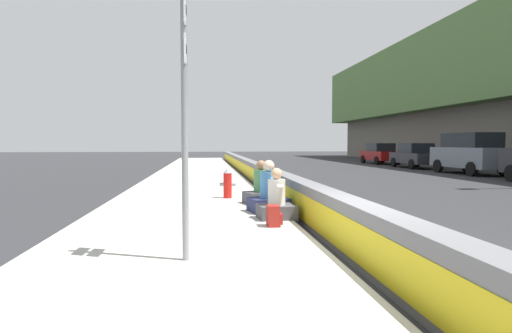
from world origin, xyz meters
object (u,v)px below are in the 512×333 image
seated_person_foreground (277,203)px  seated_person_rear (261,190)px  route_sign_post (185,106)px  fire_hydrant (228,182)px  parked_car_midline (415,156)px  backpack (274,216)px  parked_car_far (380,153)px  parked_car_fourth (470,153)px  seated_person_middle (269,196)px

seated_person_foreground → seated_person_rear: seated_person_rear is taller
route_sign_post → fire_hydrant: route_sign_post is taller
seated_person_rear → parked_car_midline: size_ratio=0.25×
route_sign_post → fire_hydrant: bearing=-7.9°
backpack → parked_car_far: parked_car_far is taller
parked_car_midline → parked_car_far: size_ratio=1.00×
seated_person_foreground → parked_car_fourth: parked_car_fourth is taller
fire_hydrant → seated_person_rear: bearing=-146.0°
route_sign_post → parked_car_fourth: (16.34, -14.82, -1.03)m
route_sign_post → seated_person_rear: size_ratio=3.18×
seated_person_middle → parked_car_fourth: parked_car_fourth is taller
parked_car_far → backpack: bearing=153.3°
backpack → seated_person_middle: bearing=-5.3°
seated_person_foreground → fire_hydrant: bearing=13.6°
seated_person_middle → parked_car_far: size_ratio=0.26×
fire_hydrant → seated_person_rear: 1.46m
seated_person_foreground → backpack: bearing=166.8°
fire_hydrant → seated_person_foreground: size_ratio=0.83×
seated_person_foreground → parked_car_far: size_ratio=0.23×
parked_car_far → seated_person_rear: bearing=150.6°
fire_hydrant → parked_car_midline: 20.89m
route_sign_post → seated_person_foreground: size_ratio=3.39×
fire_hydrant → parked_car_far: parked_car_far is taller
route_sign_post → seated_person_foreground: 3.89m
parked_car_fourth → backpack: bearing=136.8°
backpack → parked_car_midline: parked_car_midline is taller
backpack → parked_car_midline: 23.94m
route_sign_post → parked_car_midline: size_ratio=0.79×
parked_car_midline → parked_car_far: (6.10, -0.07, 0.00)m
seated_person_foreground → seated_person_middle: seated_person_middle is taller
route_sign_post → parked_car_far: route_sign_post is taller
seated_person_foreground → parked_car_midline: size_ratio=0.23×
seated_person_middle → parked_car_midline: 22.41m
fire_hydrant → backpack: size_ratio=2.20×
parked_car_fourth → parked_car_midline: parked_car_fourth is taller
fire_hydrant → parked_car_fourth: bearing=-54.7°
backpack → parked_car_far: size_ratio=0.09×
fire_hydrant → parked_car_fourth: parked_car_fourth is taller
parked_car_fourth → route_sign_post: bearing=137.8°
seated_person_rear → backpack: seated_person_rear is taller
fire_hydrant → parked_car_far: bearing=-32.3°
parked_car_fourth → parked_car_far: (11.98, 0.11, -0.32)m
route_sign_post → fire_hydrant: size_ratio=4.09×
parked_car_fourth → parked_car_far: bearing=0.5°
seated_person_foreground → backpack: size_ratio=2.65×
seated_person_foreground → backpack: 0.86m
seated_person_middle → parked_car_fourth: 18.06m
seated_person_foreground → parked_car_far: (25.31, -12.97, 0.39)m
backpack → seated_person_foreground: bearing=-13.2°
route_sign_post → seated_person_middle: size_ratio=3.03×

